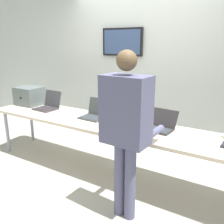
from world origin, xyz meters
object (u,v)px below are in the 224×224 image
at_px(laptop_station_1, 95,113).
at_px(person, 126,122).
at_px(workbench, 105,125).
at_px(laptop_station_2, 159,125).
at_px(laptop_station_0, 48,105).
at_px(equipment_box, 30,96).

xyz_separation_m(laptop_station_1, person, (0.87, -0.72, 0.23)).
bearing_deg(workbench, person, -44.24).
xyz_separation_m(workbench, person, (0.64, -0.62, 0.33)).
height_order(laptop_station_2, person, person).
xyz_separation_m(workbench, laptop_station_0, (-1.12, 0.10, 0.10)).
relative_size(laptop_station_0, person, 0.21).
distance_m(laptop_station_2, person, 0.78).
distance_m(laptop_station_1, person, 1.15).
bearing_deg(workbench, laptop_station_1, 157.48).
height_order(laptop_station_1, laptop_station_2, laptop_station_1).
bearing_deg(laptop_station_0, person, -22.24).
relative_size(laptop_station_2, person, 0.23).
height_order(equipment_box, laptop_station_1, equipment_box).
height_order(laptop_station_0, laptop_station_2, laptop_station_0).
distance_m(laptop_station_0, laptop_station_1, 0.88).
xyz_separation_m(equipment_box, laptop_station_2, (2.27, -0.02, -0.10)).
distance_m(equipment_box, laptop_station_2, 2.27).
relative_size(workbench, person, 2.19).
bearing_deg(workbench, equipment_box, 175.09).
bearing_deg(laptop_station_0, equipment_box, 175.12).
relative_size(workbench, laptop_station_0, 10.25).
distance_m(laptop_station_1, laptop_station_2, 0.93).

